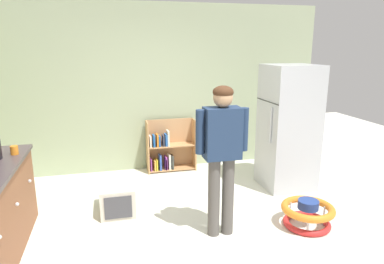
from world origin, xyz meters
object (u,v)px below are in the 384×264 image
object	(u,v)px
refrigerator	(288,127)
standing_person	(222,148)
baby_walker	(307,213)
orange_cup	(14,150)
bookshelf	(168,149)
pet_carrier	(117,198)

from	to	relation	value
refrigerator	standing_person	distance (m)	1.75
baby_walker	standing_person	bearing A→B (deg)	174.83
refrigerator	orange_cup	distance (m)	3.54
bookshelf	orange_cup	world-z (taller)	orange_cup
bookshelf	orange_cup	bearing A→B (deg)	-141.10
refrigerator	standing_person	xyz separation A→B (m)	(-1.37, -1.07, 0.10)
baby_walker	pet_carrier	distance (m)	2.29
orange_cup	bookshelf	bearing A→B (deg)	38.90
bookshelf	pet_carrier	world-z (taller)	bookshelf
bookshelf	pet_carrier	xyz separation A→B (m)	(-0.89, -1.35, -0.18)
standing_person	baby_walker	bearing A→B (deg)	-5.17
bookshelf	standing_person	bearing A→B (deg)	-84.79
refrigerator	baby_walker	world-z (taller)	refrigerator
standing_person	orange_cup	size ratio (longest dim) A/B	17.31
refrigerator	pet_carrier	size ratio (longest dim) A/B	3.22
baby_walker	bookshelf	bearing A→B (deg)	118.44
refrigerator	standing_person	world-z (taller)	refrigerator
refrigerator	orange_cup	xyz separation A→B (m)	(-3.51, -0.48, 0.06)
pet_carrier	bookshelf	bearing A→B (deg)	56.63
baby_walker	pet_carrier	xyz separation A→B (m)	(-2.11, 0.91, 0.02)
orange_cup	baby_walker	bearing A→B (deg)	-12.35
refrigerator	bookshelf	bearing A→B (deg)	145.36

